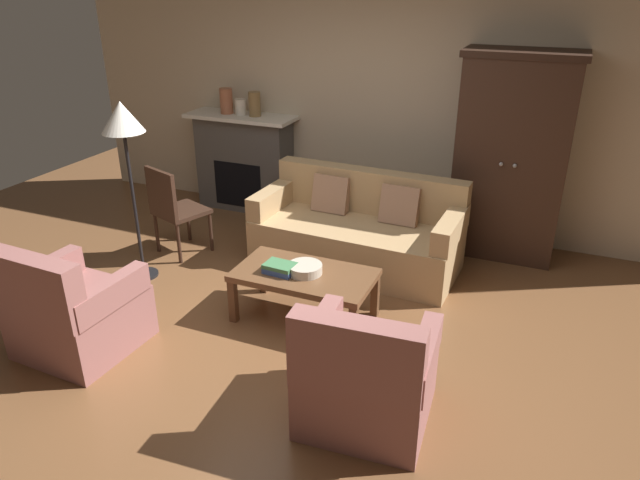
{
  "coord_description": "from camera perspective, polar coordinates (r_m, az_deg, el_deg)",
  "views": [
    {
      "loc": [
        1.79,
        -3.37,
        2.56
      ],
      "look_at": [
        0.09,
        0.66,
        0.55
      ],
      "focal_mm": 32.6,
      "sensor_mm": 36.0,
      "label": 1
    }
  ],
  "objects": [
    {
      "name": "ground_plane",
      "position": [
        4.6,
        -4.33,
        -9.25
      ],
      "size": [
        9.6,
        9.6,
        0.0
      ],
      "primitive_type": "plane",
      "color": "brown"
    },
    {
      "name": "back_wall",
      "position": [
        6.3,
        6.07,
        13.93
      ],
      "size": [
        7.2,
        0.1,
        2.8
      ],
      "primitive_type": "cube",
      "color": "beige",
      "rests_on": "ground"
    },
    {
      "name": "fireplace",
      "position": [
        6.88,
        -7.43,
        7.64
      ],
      "size": [
        1.26,
        0.48,
        1.12
      ],
      "color": "#4C4947",
      "rests_on": "ground"
    },
    {
      "name": "armoire",
      "position": [
        5.83,
        18.26,
        7.71
      ],
      "size": [
        1.06,
        0.57,
        1.96
      ],
      "color": "#382319",
      "rests_on": "ground"
    },
    {
      "name": "couch",
      "position": [
        5.53,
        3.78,
        0.69
      ],
      "size": [
        1.95,
        0.93,
        0.86
      ],
      "color": "tan",
      "rests_on": "ground"
    },
    {
      "name": "coffee_table",
      "position": [
        4.61,
        -1.54,
        -3.79
      ],
      "size": [
        1.1,
        0.6,
        0.42
      ],
      "color": "brown",
      "rests_on": "ground"
    },
    {
      "name": "fruit_bowl",
      "position": [
        4.56,
        -1.49,
        -2.84
      ],
      "size": [
        0.27,
        0.27,
        0.07
      ],
      "primitive_type": "cylinder",
      "color": "beige",
      "rests_on": "coffee_table"
    },
    {
      "name": "book_stack",
      "position": [
        4.57,
        -3.95,
        -2.76
      ],
      "size": [
        0.25,
        0.18,
        0.08
      ],
      "color": "#38569E",
      "rests_on": "coffee_table"
    },
    {
      "name": "mantel_vase_terracotta",
      "position": [
        6.79,
        -9.18,
        13.33
      ],
      "size": [
        0.14,
        0.14,
        0.28
      ],
      "primitive_type": "cylinder",
      "color": "#A86042",
      "rests_on": "fireplace"
    },
    {
      "name": "mantel_vase_cream",
      "position": [
        6.7,
        -7.8,
        12.81
      ],
      "size": [
        0.13,
        0.13,
        0.17
      ],
      "primitive_type": "cylinder",
      "color": "beige",
      "rests_on": "fireplace"
    },
    {
      "name": "mantel_vase_bronze",
      "position": [
        6.61,
        -6.44,
        13.12
      ],
      "size": [
        0.13,
        0.13,
        0.27
      ],
      "primitive_type": "cylinder",
      "color": "olive",
      "rests_on": "fireplace"
    },
    {
      "name": "armchair_near_left",
      "position": [
        4.62,
        -23.0,
        -6.58
      ],
      "size": [
        0.81,
        0.8,
        0.88
      ],
      "color": "#935B56",
      "rests_on": "ground"
    },
    {
      "name": "armchair_near_right",
      "position": [
        3.65,
        4.54,
        -13.42
      ],
      "size": [
        0.83,
        0.82,
        0.88
      ],
      "color": "#935B56",
      "rests_on": "ground"
    },
    {
      "name": "side_chair_wooden",
      "position": [
        5.81,
        -14.23,
        3.25
      ],
      "size": [
        0.56,
        0.56,
        0.9
      ],
      "color": "#382319",
      "rests_on": "ground"
    },
    {
      "name": "floor_lamp",
      "position": [
        5.19,
        -18.75,
        10.38
      ],
      "size": [
        0.36,
        0.36,
        1.62
      ],
      "color": "black",
      "rests_on": "ground"
    }
  ]
}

